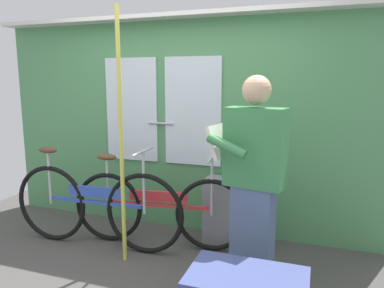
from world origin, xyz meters
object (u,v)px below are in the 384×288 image
bicycle_near_door (95,206)px  bicycle_leaning_behind (158,208)px  passenger_reading_newspaper (253,178)px  handrail_pole (121,139)px  trash_bin_by_wall (226,210)px

bicycle_near_door → bicycle_leaning_behind: 0.59m
bicycle_leaning_behind → passenger_reading_newspaper: bearing=-27.6°
passenger_reading_newspaper → handrail_pole: bearing=10.7°
bicycle_near_door → passenger_reading_newspaper: passenger_reading_newspaper is taller
bicycle_near_door → handrail_pole: handrail_pole is taller
bicycle_leaning_behind → passenger_reading_newspaper: passenger_reading_newspaper is taller
bicycle_near_door → handrail_pole: size_ratio=0.81×
passenger_reading_newspaper → trash_bin_by_wall: bearing=-51.2°
bicycle_leaning_behind → handrail_pole: handrail_pole is taller
passenger_reading_newspaper → bicycle_near_door: bearing=4.9°
bicycle_leaning_behind → handrail_pole: bearing=-120.2°
passenger_reading_newspaper → trash_bin_by_wall: passenger_reading_newspaper is taller
bicycle_near_door → trash_bin_by_wall: (1.15, 0.52, -0.09)m
handrail_pole → passenger_reading_newspaper: bearing=0.1°
passenger_reading_newspaper → trash_bin_by_wall: size_ratio=2.56×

